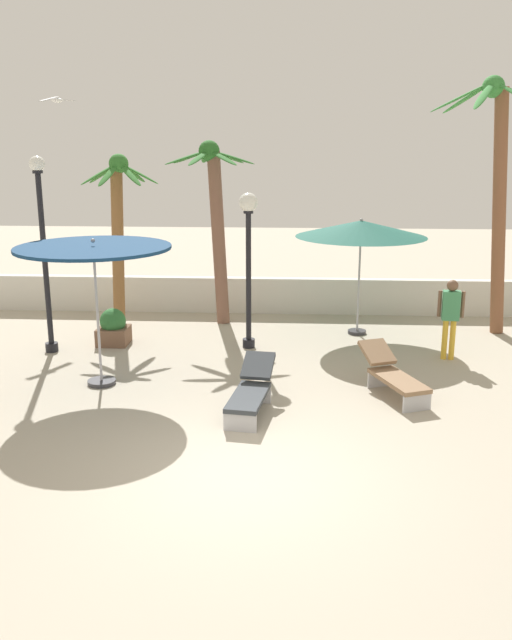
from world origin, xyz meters
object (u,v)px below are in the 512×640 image
palm_tree_0 (497,181)px  planter (113,328)px  palm_tree_1 (118,219)px  lamp_post_1 (248,246)px  seagull_1 (57,100)px  palm_tree_3 (215,211)px  lamp_post_0 (43,243)px  lounge_chair_1 (392,374)px  guest_0 (451,311)px  lounge_chair_0 (251,390)px  patio_umbrella_0 (361,229)px  patio_umbrella_4 (94,255)px

palm_tree_0 → planter: bearing=-170.3°
palm_tree_1 → lamp_post_1: palm_tree_1 is taller
palm_tree_1 → planter: palm_tree_1 is taller
seagull_1 → palm_tree_3: bearing=-19.6°
lamp_post_1 → palm_tree_3: bearing=114.5°
lamp_post_0 → lounge_chair_1: (7.27, -2.23, -2.06)m
guest_0 → planter: (-7.52, 0.70, -0.69)m
lamp_post_0 → planter: 2.50m
palm_tree_1 → palm_tree_3: size_ratio=0.93×
lounge_chair_0 → guest_0: (4.06, 3.16, 0.67)m
palm_tree_0 → palm_tree_3: bearing=175.3°
guest_0 → seagull_1: (-9.70, 4.31, 4.56)m
palm_tree_3 → palm_tree_0: bearing=-4.7°
patio_umbrella_0 → lamp_post_0: bearing=-165.1°
lounge_chair_1 → lounge_chair_0: bearing=-159.2°
lamp_post_0 → planter: size_ratio=5.04×
patio_umbrella_0 → palm_tree_0: (3.15, 0.30, 1.12)m
palm_tree_3 → planter: (-2.18, -2.06, -2.51)m
seagull_1 → planter: seagull_1 is taller
lamp_post_1 → lounge_chair_1: size_ratio=1.82×
patio_umbrella_4 → lounge_chair_1: bearing=-2.3°
guest_0 → palm_tree_1: bearing=162.2°
lamp_post_1 → lounge_chair_0: (0.30, -3.78, -1.95)m
lounge_chair_1 → planter: size_ratio=2.26×
lamp_post_0 → planter: bearing=27.3°
guest_0 → planter: guest_0 is taller
guest_0 → seagull_1: seagull_1 is taller
palm_tree_1 → seagull_1: size_ratio=3.55×
palm_tree_0 → planter: (-8.89, -1.52, -3.30)m
palm_tree_1 → lamp_post_1: bearing=-28.8°
palm_tree_3 → palm_tree_1: bearing=-173.4°
palm_tree_3 → lounge_chair_1: bearing=-52.1°
patio_umbrella_4 → seagull_1: seagull_1 is taller
palm_tree_3 → guest_0: size_ratio=2.63×
patio_umbrella_4 → lounge_chair_1: 5.97m
lounge_chair_0 → palm_tree_3: bearing=102.1°
lamp_post_1 → seagull_1: size_ratio=2.90×
lounge_chair_1 → seagull_1: bearing=141.6°
lamp_post_1 → guest_0: size_ratio=2.00×
palm_tree_3 → lounge_chair_0: bearing=-77.9°
palm_tree_1 → lounge_chair_0: (3.68, -5.64, -2.29)m
patio_umbrella_0 → lounge_chair_0: 5.97m
palm_tree_0 → lounge_chair_1: (-2.86, -4.40, -3.28)m
guest_0 → planter: bearing=174.7°
palm_tree_0 → patio_umbrella_4: bearing=-153.7°
lamp_post_0 → lounge_chair_1: size_ratio=2.23×
palm_tree_1 → lamp_post_1: 3.87m
patio_umbrella_4 → planter: (-0.46, 2.66, -2.16)m
patio_umbrella_4 → palm_tree_3: (1.73, 4.72, 0.35)m
palm_tree_0 → lamp_post_0: bearing=-168.0°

